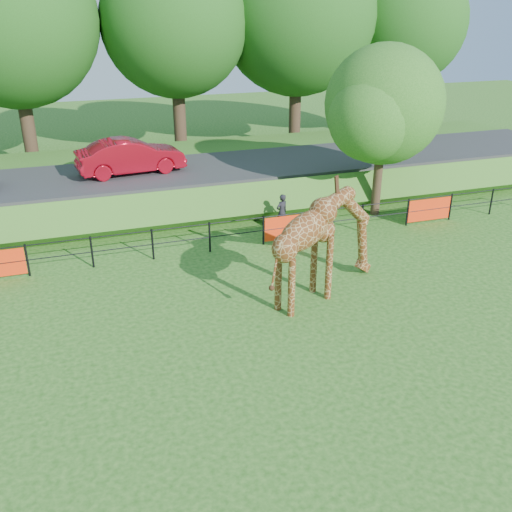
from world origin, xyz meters
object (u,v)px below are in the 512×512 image
object	(u,v)px
car_red	(131,156)
visitor	(282,212)
giraffe	(325,245)
tree_east	(385,109)

from	to	relation	value
car_red	visitor	bearing A→B (deg)	-141.21
giraffe	car_red	xyz separation A→B (m)	(-4.21, 10.22, 0.56)
visitor	tree_east	size ratio (longest dim) A/B	0.21
giraffe	visitor	world-z (taller)	giraffe
car_red	tree_east	distance (m)	10.58
giraffe	car_red	size ratio (longest dim) A/B	1.00
visitor	car_red	bearing A→B (deg)	-64.92
car_red	tree_east	xyz separation A→B (m)	(9.39, -4.41, 2.13)
visitor	tree_east	world-z (taller)	tree_east
giraffe	tree_east	world-z (taller)	tree_east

